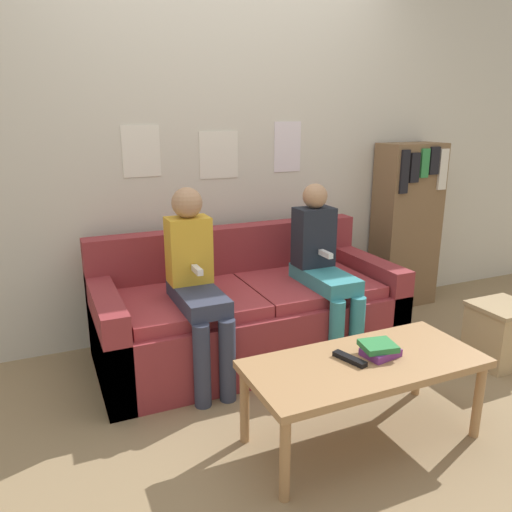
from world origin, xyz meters
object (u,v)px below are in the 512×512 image
object	(u,v)px
person_left	(196,278)
bookshelf	(406,225)
coffee_table	(365,369)
tv_remote	(350,359)
person_right	(323,265)
storage_box	(500,333)
couch	(247,313)

from	to	relation	value
person_left	bookshelf	distance (m)	1.95
coffee_table	person_left	xyz separation A→B (m)	(-0.52, 0.85, 0.25)
coffee_table	tv_remote	bearing A→B (deg)	161.28
coffee_table	person_right	bearing A→B (deg)	71.18
coffee_table	storage_box	xyz separation A→B (m)	(1.22, 0.29, -0.17)
couch	tv_remote	size ratio (longest dim) A/B	10.69
couch	person_left	xyz separation A→B (m)	(-0.39, -0.19, 0.34)
couch	coffee_table	distance (m)	1.05
couch	person_right	distance (m)	0.57
storage_box	person_left	bearing A→B (deg)	162.13
person_right	tv_remote	size ratio (longest dim) A/B	6.16
person_left	bookshelf	size ratio (longest dim) A/B	0.86
tv_remote	storage_box	world-z (taller)	tv_remote
coffee_table	person_right	xyz separation A→B (m)	(0.29, 0.85, 0.23)
person_right	storage_box	size ratio (longest dim) A/B	2.85
person_right	couch	bearing A→B (deg)	155.76
person_left	tv_remote	size ratio (longest dim) A/B	6.30
couch	bookshelf	world-z (taller)	bookshelf
person_left	person_right	world-z (taller)	person_left
storage_box	bookshelf	bearing A→B (deg)	83.04
storage_box	coffee_table	bearing A→B (deg)	-166.67
bookshelf	person_left	bearing A→B (deg)	-164.87
person_right	storage_box	bearing A→B (deg)	-30.83
person_left	tv_remote	distance (m)	0.97
person_left	couch	bearing A→B (deg)	25.91
tv_remote	bookshelf	xyz separation A→B (m)	(1.42, 1.34, 0.22)
bookshelf	storage_box	world-z (taller)	bookshelf
bookshelf	couch	bearing A→B (deg)	-167.88
couch	person_right	world-z (taller)	person_right
coffee_table	couch	bearing A→B (deg)	97.62
couch	person_left	size ratio (longest dim) A/B	1.70
couch	person_left	world-z (taller)	person_left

